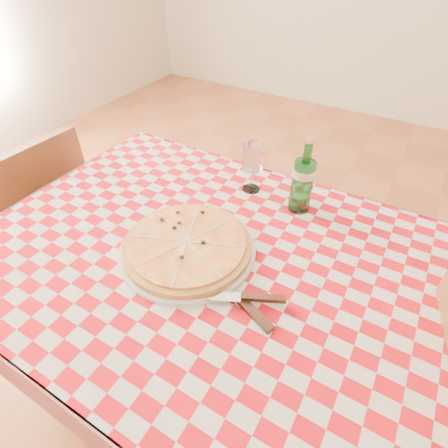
# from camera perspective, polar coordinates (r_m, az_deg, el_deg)

# --- Properties ---
(dining_table) EXTENTS (1.20, 0.80, 0.75)m
(dining_table) POSITION_cam_1_polar(r_m,az_deg,el_deg) (0.97, -0.79, -9.50)
(dining_table) COLOR brown
(dining_table) RESTS_ON ground
(tablecloth) EXTENTS (1.30, 0.90, 0.01)m
(tablecloth) POSITION_cam_1_polar(r_m,az_deg,el_deg) (0.90, -0.84, -5.66)
(tablecloth) COLOR #A50A14
(tablecloth) RESTS_ON dining_table
(chair_far) EXTENTS (0.39, 0.39, 0.83)m
(chair_far) POSITION_cam_1_polar(r_m,az_deg,el_deg) (1.64, -27.29, 1.00)
(chair_far) COLOR brown
(chair_far) RESTS_ON ground
(pizza_plate) EXTENTS (0.46, 0.46, 0.05)m
(pizza_plate) POSITION_cam_1_polar(r_m,az_deg,el_deg) (0.90, -6.01, -3.44)
(pizza_plate) COLOR #C18B40
(pizza_plate) RESTS_ON tablecloth
(water_bottle) EXTENTS (0.08, 0.08, 0.23)m
(water_bottle) POSITION_cam_1_polar(r_m,az_deg,el_deg) (1.01, 12.86, 7.67)
(water_bottle) COLOR #1A6826
(water_bottle) RESTS_ON tablecloth
(wine_glass) EXTENTS (0.08, 0.08, 0.16)m
(wine_glass) POSITION_cam_1_polar(r_m,az_deg,el_deg) (1.09, 4.66, 9.14)
(wine_glass) COLOR white
(wine_glass) RESTS_ON tablecloth
(cutlery) EXTENTS (0.27, 0.23, 0.03)m
(cutlery) POSITION_cam_1_polar(r_m,az_deg,el_deg) (0.80, 2.75, -11.99)
(cutlery) COLOR silver
(cutlery) RESTS_ON tablecloth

